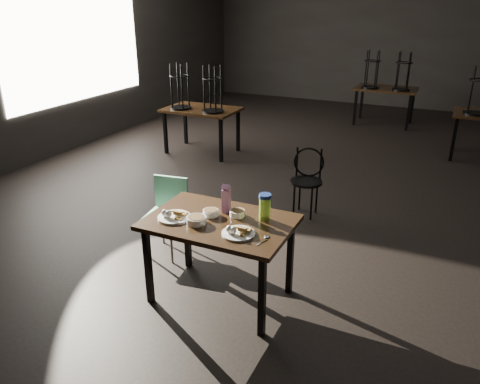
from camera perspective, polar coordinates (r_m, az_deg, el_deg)
The scene contains 14 objects.
room at distance 5.86m, azimuth 15.98°, elevation 20.70°, with size 12.00×12.04×3.22m.
main_table at distance 3.90m, azimuth -2.49°, elevation -4.48°, with size 1.20×0.80×0.75m.
plate_left at distance 3.92m, azimuth -8.09°, elevation -2.85°, with size 0.28×0.28×0.09m.
plate_right at distance 3.63m, azimuth -0.24°, elevation -4.87°, with size 0.26×0.26×0.09m.
bowl_near at distance 3.94m, azimuth -3.60°, elevation -2.51°, with size 0.13×0.13×0.05m.
bowl_far at distance 3.92m, azimuth -0.35°, elevation -2.56°, with size 0.13×0.13×0.05m.
bowl_big at distance 3.81m, azimuth -5.35°, elevation -3.40°, with size 0.16×0.16×0.06m.
juice_carton at distance 3.96m, azimuth -1.69°, elevation -0.88°, with size 0.06×0.06×0.25m.
water_bottle at distance 3.82m, azimuth 3.05°, elevation -1.82°, with size 0.12×0.12×0.23m.
spoon at distance 3.59m, azimuth 3.19°, elevation -5.55°, with size 0.05×0.19×0.01m.
bentwood_chair at distance 5.64m, azimuth 8.19°, elevation 1.94°, with size 0.40×0.40×0.80m.
school_chair at distance 4.78m, azimuth -8.78°, elevation -2.01°, with size 0.41×0.41×0.78m.
bg_table_left at distance 7.83m, azimuth -4.87°, elevation 10.07°, with size 1.20×0.80×1.48m.
bg_table_far at distance 10.10m, azimuth 17.37°, elevation 12.00°, with size 1.20×0.80×1.48m.
Camera 1 is at (0.96, -5.76, 2.45)m, focal length 35.00 mm.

